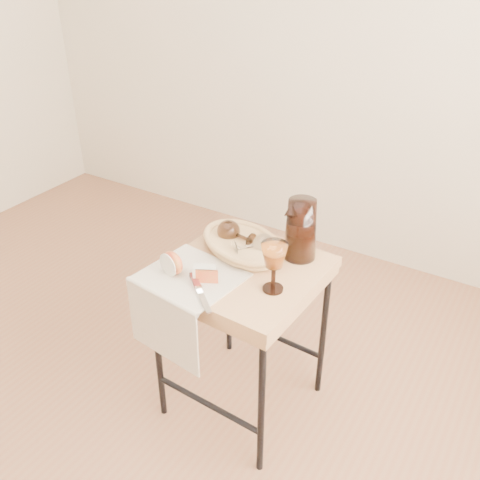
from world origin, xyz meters
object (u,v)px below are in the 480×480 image
Objects in this scene: bread_basket at (243,246)px; table_knife at (200,291)px; side_table at (243,339)px; pitcher at (301,229)px; goblet_lying_b at (251,246)px; tea_towel at (191,277)px; wine_goblet at (274,267)px; apple_half at (173,263)px; goblet_lying_a at (238,235)px.

bread_basket is 1.52× the size of table_knife.
pitcher is at bearing 51.52° from side_table.
goblet_lying_b is at bearing -165.82° from pitcher.
tea_towel is 1.78× the size of wine_goblet.
pitcher reaches higher than apple_half.
pitcher reaches higher than goblet_lying_b.
side_table is 0.36m from bread_basket.
apple_half is at bearing -163.57° from wine_goblet.
bread_basket is at bearing 133.03° from table_knife.
bread_basket is 1.81× the size of wine_goblet.
pitcher is at bearing 45.49° from bread_basket.
side_table is 2.05× the size of bread_basket.
goblet_lying_b reaches higher than bread_basket.
goblet_lying_a is 0.27m from apple_half.
goblet_lying_b reaches higher than tea_towel.
side_table is 2.47× the size of pitcher.
goblet_lying_a is 0.28m from wine_goblet.
table_knife is at bearing -4.27° from apple_half.
wine_goblet is (0.27, 0.08, 0.08)m from tea_towel.
apple_half is (-0.10, -0.25, -0.01)m from goblet_lying_a.
goblet_lying_a reaches higher than side_table.
apple_half is at bearing 77.53° from goblet_lying_a.
pitcher is 2.96× the size of apple_half.
tea_towel is at bearing -177.35° from table_knife.
apple_half is (-0.06, -0.01, 0.04)m from tea_towel.
pitcher is (0.14, 0.10, 0.06)m from goblet_lying_b.
side_table is 0.37m from tea_towel.
apple_half is at bearing -138.73° from side_table.
goblet_lying_a is 0.23m from pitcher.
goblet_lying_b is at bearing 66.70° from apple_half.
wine_goblet is at bearing -13.78° from bread_basket.
goblet_lying_a reaches higher than table_knife.
goblet_lying_a is 0.53× the size of pitcher.
bread_basket is 0.29m from table_knife.
table_knife is at bearing -100.81° from side_table.
goblet_lying_b is at bearing 164.71° from goblet_lying_a.
side_table is 0.39m from table_knife.
wine_goblet is at bearing -21.91° from side_table.
tea_towel is at bearing -129.84° from side_table.
apple_half reaches higher than tea_towel.
goblet_lying_b is (-0.01, 0.07, 0.37)m from side_table.
wine_goblet reaches higher than side_table.
pitcher is 1.49× the size of wine_goblet.
side_table is at bearing 57.15° from tea_towel.
wine_goblet reaches higher than apple_half.
table_knife is (0.04, -0.30, -0.04)m from goblet_lying_a.
goblet_lying_a reaches higher than apple_half.
table_knife is (0.01, -0.29, -0.01)m from bread_basket.
bread_basket is (0.06, 0.23, 0.02)m from tea_towel.
pitcher is 0.23m from wine_goblet.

